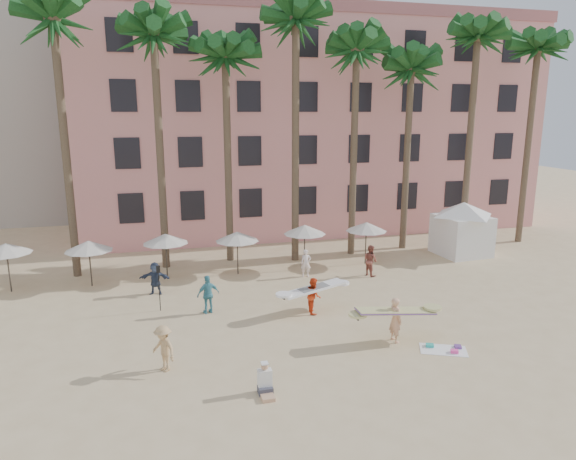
# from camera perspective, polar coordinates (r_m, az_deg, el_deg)

# --- Properties ---
(ground) EXTENTS (120.00, 120.00, 0.00)m
(ground) POSITION_cam_1_polar(r_m,az_deg,el_deg) (19.08, 3.74, -15.89)
(ground) COLOR #D1B789
(ground) RESTS_ON ground
(pink_hotel) EXTENTS (35.00, 14.00, 16.00)m
(pink_hotel) POSITION_cam_1_polar(r_m,az_deg,el_deg) (43.63, 1.91, 11.41)
(pink_hotel) COLOR pink
(pink_hotel) RESTS_ON ground
(palm_row) EXTENTS (44.40, 5.40, 16.30)m
(palm_row) POSITION_cam_1_polar(r_m,az_deg,el_deg) (31.60, -4.03, 19.80)
(palm_row) COLOR brown
(palm_row) RESTS_ON ground
(umbrella_row) EXTENTS (22.50, 2.70, 2.73)m
(umbrella_row) POSITION_cam_1_polar(r_m,az_deg,el_deg) (29.25, -9.55, -0.78)
(umbrella_row) COLOR #332B23
(umbrella_row) RESTS_ON ground
(cabana) EXTENTS (4.84, 4.84, 3.50)m
(cabana) POSITION_cam_1_polar(r_m,az_deg,el_deg) (35.37, 18.81, 0.65)
(cabana) COLOR white
(cabana) RESTS_ON ground
(beach_towel) EXTENTS (2.05, 1.66, 0.14)m
(beach_towel) POSITION_cam_1_polar(r_m,az_deg,el_deg) (21.77, 17.00, -12.54)
(beach_towel) COLOR white
(beach_towel) RESTS_ON ground
(carrier_yellow) EXTENTS (3.30, 0.82, 1.88)m
(carrier_yellow) POSITION_cam_1_polar(r_m,az_deg,el_deg) (21.62, 11.86, -9.45)
(carrier_yellow) COLOR #DEA27D
(carrier_yellow) RESTS_ON ground
(carrier_white) EXTENTS (3.29, 1.59, 1.70)m
(carrier_white) POSITION_cam_1_polar(r_m,az_deg,el_deg) (24.12, 2.85, -7.11)
(carrier_white) COLOR #E63F18
(carrier_white) RESTS_ON ground
(beachgoers) EXTENTS (13.27, 10.05, 1.83)m
(beachgoers) POSITION_cam_1_polar(r_m,az_deg,el_deg) (25.07, -5.97, -6.50)
(beachgoers) COLOR brown
(beachgoers) RESTS_ON ground
(paddle) EXTENTS (0.18, 0.04, 2.23)m
(paddle) POSITION_cam_1_polar(r_m,az_deg,el_deg) (24.90, -14.15, -5.66)
(paddle) COLOR black
(paddle) RESTS_ON ground
(seated_man) EXTENTS (0.48, 0.84, 1.09)m
(seated_man) POSITION_cam_1_polar(r_m,az_deg,el_deg) (17.86, -2.53, -16.65)
(seated_man) COLOR #3F3F4C
(seated_man) RESTS_ON ground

